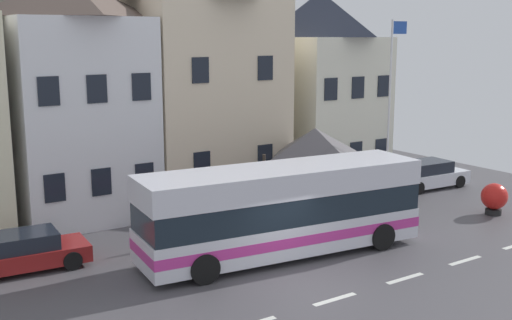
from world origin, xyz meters
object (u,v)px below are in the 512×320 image
(transit_bus, at_px, (282,211))
(flagpole, at_px, (390,101))
(townhouse_03, at_px, (198,82))
(townhouse_04, at_px, (319,86))
(townhouse_02, at_px, (74,99))
(parked_car_01, at_px, (426,175))
(parked_car_03, at_px, (24,252))
(hilltop_castle, at_px, (62,17))
(parked_car_00, at_px, (329,191))
(pedestrian_01, at_px, (334,202))
(harbour_buoy, at_px, (494,197))
(public_bench, at_px, (310,188))
(pedestrian_00, at_px, (355,198))
(bus_shelter, at_px, (315,143))

(transit_bus, xyz_separation_m, flagpole, (8.31, 3.07, 3.19))
(townhouse_03, relative_size, townhouse_04, 1.10)
(townhouse_02, height_order, parked_car_01, townhouse_02)
(townhouse_03, height_order, parked_car_03, townhouse_03)
(hilltop_castle, relative_size, parked_car_00, 7.70)
(parked_car_01, xyz_separation_m, parked_car_03, (-20.35, -0.53, -0.05))
(pedestrian_01, relative_size, harbour_buoy, 1.13)
(flagpole, distance_m, harbour_buoy, 6.24)
(parked_car_00, relative_size, parked_car_01, 0.96)
(pedestrian_01, relative_size, public_bench, 1.07)
(parked_car_01, bearing_deg, flagpole, -160.99)
(pedestrian_00, height_order, harbour_buoy, pedestrian_00)
(townhouse_03, xyz_separation_m, townhouse_04, (7.38, -0.22, -0.53))
(townhouse_02, bearing_deg, transit_bus, -64.62)
(pedestrian_00, bearing_deg, pedestrian_01, 146.51)
(public_bench, bearing_deg, transit_bus, -135.18)
(transit_bus, relative_size, parked_car_01, 2.38)
(transit_bus, relative_size, harbour_buoy, 7.59)
(pedestrian_01, xyz_separation_m, flagpole, (3.93, 0.78, 4.01))
(hilltop_castle, bearing_deg, parked_car_00, -83.28)
(transit_bus, bearing_deg, hilltop_castle, 91.66)
(townhouse_02, height_order, harbour_buoy, townhouse_02)
(parked_car_01, bearing_deg, transit_bus, -157.64)
(parked_car_00, distance_m, public_bench, 1.58)
(townhouse_02, xyz_separation_m, transit_bus, (4.35, -9.17, -3.46))
(bus_shelter, relative_size, parked_car_01, 0.82)
(townhouse_03, height_order, harbour_buoy, townhouse_03)
(parked_car_00, bearing_deg, townhouse_02, 152.60)
(parked_car_03, distance_m, flagpole, 16.94)
(townhouse_02, distance_m, bus_shelter, 10.69)
(townhouse_02, relative_size, public_bench, 6.90)
(harbour_buoy, bearing_deg, public_bench, 124.73)
(transit_bus, bearing_deg, parked_car_03, 161.97)
(townhouse_02, height_order, flagpole, townhouse_02)
(pedestrian_00, relative_size, pedestrian_01, 1.05)
(townhouse_04, relative_size, harbour_buoy, 7.17)
(parked_car_03, distance_m, public_bench, 14.32)
(transit_bus, xyz_separation_m, harbour_buoy, (10.84, -0.95, -0.85))
(pedestrian_01, bearing_deg, harbour_buoy, -26.64)
(bus_shelter, xyz_separation_m, pedestrian_00, (0.16, -2.54, -2.05))
(townhouse_03, relative_size, harbour_buoy, 7.91)
(townhouse_02, distance_m, pedestrian_01, 11.92)
(bus_shelter, relative_size, harbour_buoy, 2.62)
(bus_shelter, height_order, flagpole, flagpole)
(bus_shelter, bearing_deg, hilltop_castle, 94.75)
(bus_shelter, bearing_deg, townhouse_04, 49.59)
(parked_car_00, distance_m, pedestrian_00, 2.77)
(parked_car_00, relative_size, pedestrian_00, 2.60)
(hilltop_castle, bearing_deg, bus_shelter, -85.25)
(townhouse_04, distance_m, hilltop_castle, 24.84)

